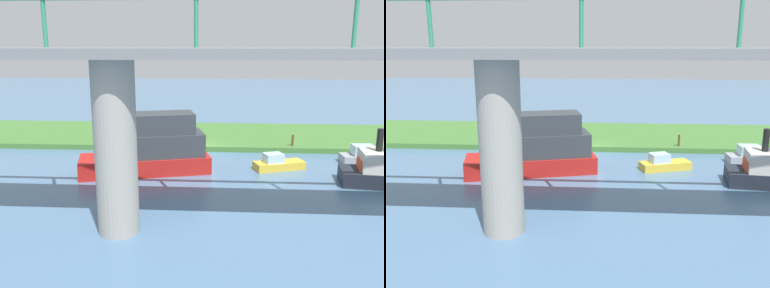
% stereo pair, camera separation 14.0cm
% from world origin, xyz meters
% --- Properties ---
extents(ground_plane, '(160.00, 160.00, 0.00)m').
position_xyz_m(ground_plane, '(0.00, 0.00, 0.00)').
color(ground_plane, '#4C7093').
extents(grassy_bank, '(80.00, 12.00, 0.50)m').
position_xyz_m(grassy_bank, '(0.00, -6.00, 0.25)').
color(grassy_bank, '#427533').
rests_on(grassy_bank, ground).
extents(bridge_pylon, '(2.25, 2.25, 9.37)m').
position_xyz_m(bridge_pylon, '(3.99, 17.13, 4.68)').
color(bridge_pylon, '#9E998E').
rests_on(bridge_pylon, ground).
extents(bridge_span, '(57.90, 4.30, 3.25)m').
position_xyz_m(bridge_span, '(3.99, 17.12, 9.87)').
color(bridge_span, slate).
rests_on(bridge_span, bridge_pylon).
extents(person_on_bank, '(0.39, 0.39, 1.39)m').
position_xyz_m(person_on_bank, '(3.31, -3.09, 1.20)').
color(person_on_bank, '#2D334C').
rests_on(person_on_bank, grassy_bank).
extents(mooring_post, '(0.20, 0.20, 1.10)m').
position_xyz_m(mooring_post, '(-8.50, -0.89, 1.05)').
color(mooring_post, brown).
rests_on(mooring_post, grassy_bank).
extents(skiff_small, '(10.72, 5.81, 5.21)m').
position_xyz_m(skiff_small, '(4.08, 6.43, 1.93)').
color(skiff_small, red).
rests_on(skiff_small, ground).
extents(pontoon_yellow, '(4.89, 1.88, 1.61)m').
position_xyz_m(pontoon_yellow, '(-14.27, 2.92, 0.58)').
color(pontoon_yellow, '#99999E').
rests_on(pontoon_yellow, ground).
extents(motorboat_white, '(4.38, 2.67, 1.37)m').
position_xyz_m(motorboat_white, '(-6.29, 5.10, 0.49)').
color(motorboat_white, gold).
rests_on(motorboat_white, ground).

